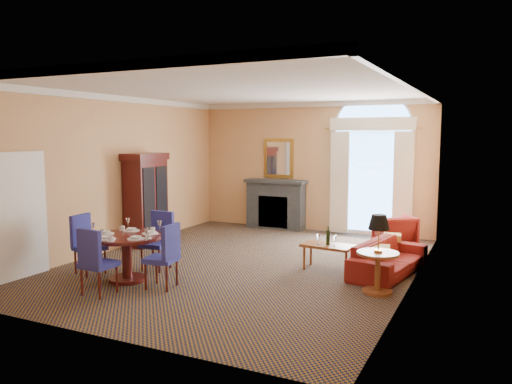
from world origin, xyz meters
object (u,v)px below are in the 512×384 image
at_px(dining_table, 127,247).
at_px(side_table, 378,246).
at_px(sofa, 389,258).
at_px(coffee_table, 328,246).
at_px(armchair, 395,231).
at_px(armoire, 146,201).

distance_m(dining_table, side_table, 4.02).
xyz_separation_m(sofa, coffee_table, (-1.03, -0.20, 0.14)).
bearing_deg(side_table, coffee_table, 138.94).
xyz_separation_m(armchair, side_table, (0.34, -3.27, 0.38)).
bearing_deg(armchair, coffee_table, 37.42).
height_order(dining_table, side_table, side_table).
relative_size(armchair, coffee_table, 0.81).
height_order(armoire, armchair, armoire).
bearing_deg(dining_table, sofa, 31.02).
bearing_deg(armoire, armchair, 22.12).
height_order(armoire, coffee_table, armoire).
bearing_deg(armchair, dining_table, 16.67).
relative_size(dining_table, side_table, 1.03).
height_order(sofa, coffee_table, coffee_table).
relative_size(armoire, side_table, 1.69).
bearing_deg(sofa, side_table, -167.36).
xyz_separation_m(armoire, dining_table, (1.47, -2.39, -0.39)).
bearing_deg(side_table, dining_table, -163.42).
xyz_separation_m(coffee_table, side_table, (1.08, -0.94, 0.30)).
height_order(armoire, sofa, armoire).
height_order(armchair, side_table, side_table).
height_order(dining_table, armchair, dining_table).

